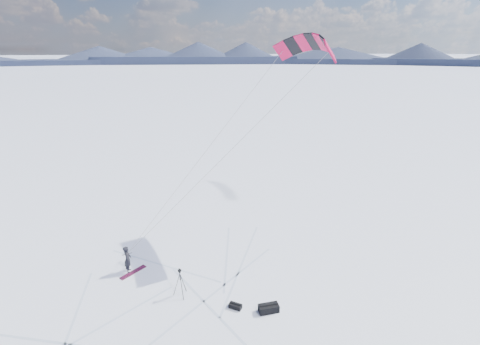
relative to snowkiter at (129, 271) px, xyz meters
name	(u,v)px	position (x,y,z in m)	size (l,w,h in m)	color
ground	(176,307)	(2.01, -3.69, 0.00)	(1800.00, 1800.00, 0.00)	white
horizon_hills	(172,258)	(2.01, -3.69, 2.77)	(704.47, 706.88, 8.00)	#1C223B
snow_tracks	(166,319)	(1.45, -4.40, 0.00)	(17.62, 14.39, 0.01)	#A8B8D4
snowkiter	(129,271)	(0.00, 0.00, 0.00)	(0.58, 0.38, 1.60)	black
snowboard	(133,272)	(0.21, -0.18, 0.02)	(1.60, 0.30, 0.04)	maroon
tripod	(180,279)	(2.41, -2.96, 0.99)	(0.71, 0.67, 1.54)	black
gear_bag_a	(269,308)	(6.15, -5.47, 0.19)	(1.00, 0.54, 0.43)	black
gear_bag_b	(235,306)	(4.72, -4.74, 0.12)	(0.66, 0.64, 0.28)	black
power_kite	(307,48)	(11.51, 1.88, 11.88)	(12.67, 5.20, 11.59)	#CA0F42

